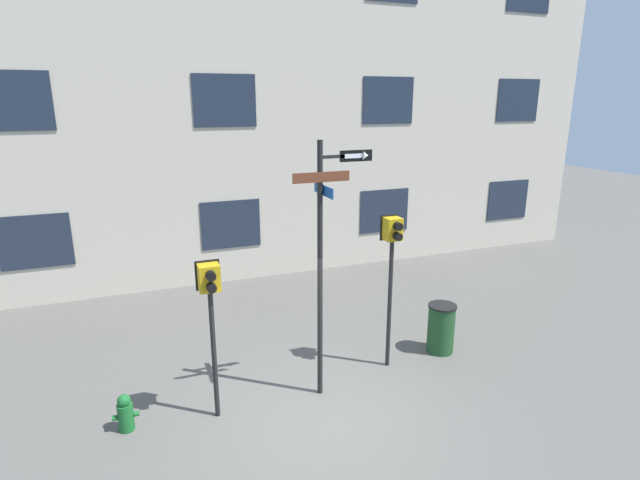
{
  "coord_description": "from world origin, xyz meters",
  "views": [
    {
      "loc": [
        -2.57,
        -6.39,
        5.0
      ],
      "look_at": [
        0.25,
        0.83,
        2.8
      ],
      "focal_mm": 28.0,
      "sensor_mm": 36.0,
      "label": 1
    }
  ],
  "objects_px": {
    "street_sign_pole": "(324,251)",
    "pedestrian_signal_right": "(392,252)",
    "pedestrian_signal_left": "(210,298)",
    "fire_hydrant": "(125,413)",
    "trash_bin": "(441,328)"
  },
  "relations": [
    {
      "from": "street_sign_pole",
      "to": "pedestrian_signal_right",
      "type": "xyz_separation_m",
      "value": [
        1.49,
        0.41,
        -0.3
      ]
    },
    {
      "from": "pedestrian_signal_left",
      "to": "fire_hydrant",
      "type": "height_order",
      "value": "pedestrian_signal_left"
    },
    {
      "from": "pedestrian_signal_right",
      "to": "trash_bin",
      "type": "bearing_deg",
      "value": 5.11
    },
    {
      "from": "pedestrian_signal_left",
      "to": "street_sign_pole",
      "type": "bearing_deg",
      "value": 0.28
    },
    {
      "from": "street_sign_pole",
      "to": "trash_bin",
      "type": "height_order",
      "value": "street_sign_pole"
    },
    {
      "from": "pedestrian_signal_right",
      "to": "fire_hydrant",
      "type": "height_order",
      "value": "pedestrian_signal_right"
    },
    {
      "from": "pedestrian_signal_left",
      "to": "fire_hydrant",
      "type": "relative_size",
      "value": 4.26
    },
    {
      "from": "trash_bin",
      "to": "pedestrian_signal_right",
      "type": "bearing_deg",
      "value": -174.89
    },
    {
      "from": "street_sign_pole",
      "to": "trash_bin",
      "type": "bearing_deg",
      "value": 10.61
    },
    {
      "from": "street_sign_pole",
      "to": "trash_bin",
      "type": "relative_size",
      "value": 4.33
    },
    {
      "from": "pedestrian_signal_right",
      "to": "fire_hydrant",
      "type": "distance_m",
      "value": 5.18
    },
    {
      "from": "fire_hydrant",
      "to": "pedestrian_signal_right",
      "type": "bearing_deg",
      "value": 3.13
    },
    {
      "from": "street_sign_pole",
      "to": "pedestrian_signal_left",
      "type": "distance_m",
      "value": 1.95
    },
    {
      "from": "pedestrian_signal_left",
      "to": "fire_hydrant",
      "type": "distance_m",
      "value": 2.27
    },
    {
      "from": "street_sign_pole",
      "to": "pedestrian_signal_right",
      "type": "relative_size",
      "value": 1.48
    }
  ]
}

